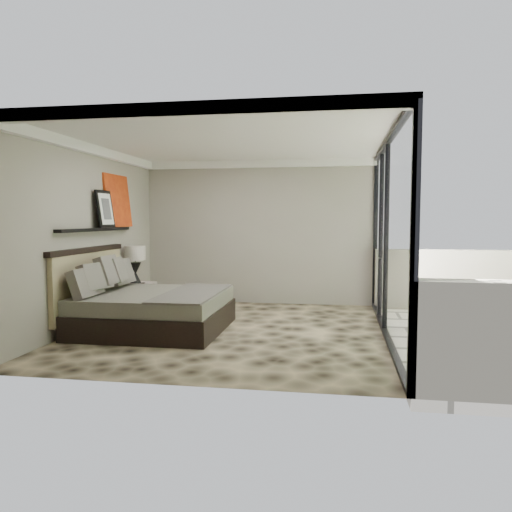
% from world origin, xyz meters
% --- Properties ---
extents(floor, '(5.00, 5.00, 0.00)m').
position_xyz_m(floor, '(0.00, 0.00, 0.00)').
color(floor, black).
rests_on(floor, ground).
extents(ceiling, '(4.50, 5.00, 0.02)m').
position_xyz_m(ceiling, '(0.00, 0.00, 2.79)').
color(ceiling, silver).
rests_on(ceiling, back_wall).
extents(back_wall, '(4.50, 0.02, 2.80)m').
position_xyz_m(back_wall, '(0.00, 2.49, 1.40)').
color(back_wall, gray).
rests_on(back_wall, floor).
extents(left_wall, '(0.02, 5.00, 2.80)m').
position_xyz_m(left_wall, '(-2.24, 0.00, 1.40)').
color(left_wall, gray).
rests_on(left_wall, floor).
extents(glass_wall, '(0.08, 5.00, 2.80)m').
position_xyz_m(glass_wall, '(2.25, 0.00, 1.40)').
color(glass_wall, white).
rests_on(glass_wall, floor).
extents(terrace_slab, '(3.00, 5.00, 0.12)m').
position_xyz_m(terrace_slab, '(3.75, 0.00, -0.06)').
color(terrace_slab, '#BCB4A1').
rests_on(terrace_slab, ground).
extents(picture_ledge, '(0.12, 2.20, 0.05)m').
position_xyz_m(picture_ledge, '(-2.18, 0.10, 1.50)').
color(picture_ledge, black).
rests_on(picture_ledge, left_wall).
extents(bed, '(2.13, 2.06, 1.17)m').
position_xyz_m(bed, '(-1.26, -0.15, 0.35)').
color(bed, black).
rests_on(bed, floor).
extents(nightstand, '(0.69, 0.69, 0.54)m').
position_xyz_m(nightstand, '(-1.98, 1.20, 0.27)').
color(nightstand, black).
rests_on(nightstand, floor).
extents(table_lamp, '(0.36, 0.36, 0.67)m').
position_xyz_m(table_lamp, '(-2.00, 1.15, 0.95)').
color(table_lamp, black).
rests_on(table_lamp, nightstand).
extents(abstract_canvas, '(0.13, 0.90, 0.90)m').
position_xyz_m(abstract_canvas, '(-2.19, 0.92, 1.97)').
color(abstract_canvas, '#C55210').
rests_on(abstract_canvas, picture_ledge).
extents(framed_print, '(0.11, 0.50, 0.60)m').
position_xyz_m(framed_print, '(-2.14, 0.33, 1.82)').
color(framed_print, black).
rests_on(framed_print, picture_ledge).
extents(ottoman, '(0.71, 0.71, 0.54)m').
position_xyz_m(ottoman, '(4.10, 1.40, 0.27)').
color(ottoman, silver).
rests_on(ottoman, terrace_slab).
extents(lounger, '(1.29, 1.92, 0.68)m').
position_xyz_m(lounger, '(3.44, -0.05, 0.21)').
color(lounger, silver).
rests_on(lounger, terrace_slab).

